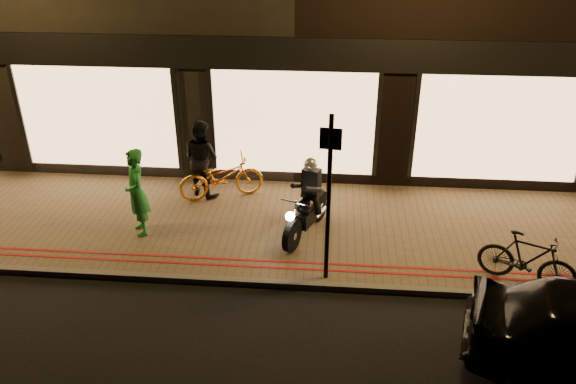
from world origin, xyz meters
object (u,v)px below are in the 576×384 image
object	(u,v)px
sign_post	(329,192)
bicycle_gold	(221,177)
motorcycle	(307,206)
person_green	(137,193)

from	to	relation	value
sign_post	bicycle_gold	xyz separation A→B (m)	(-2.38, 2.84, -1.18)
motorcycle	sign_post	size ratio (longest dim) A/B	0.62
bicycle_gold	person_green	xyz separation A→B (m)	(-1.32, -1.63, 0.39)
motorcycle	sign_post	world-z (taller)	sign_post
person_green	motorcycle	bearing A→B (deg)	64.94
bicycle_gold	motorcycle	bearing A→B (deg)	-147.15
bicycle_gold	person_green	world-z (taller)	person_green
bicycle_gold	person_green	size ratio (longest dim) A/B	1.06
motorcycle	bicycle_gold	distance (m)	2.41
sign_post	motorcycle	bearing A→B (deg)	105.85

